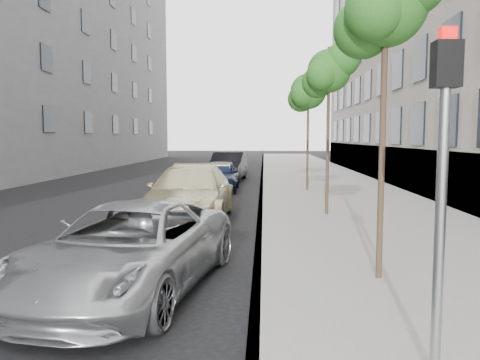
# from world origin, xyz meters

# --- Properties ---
(ground) EXTENTS (160.00, 160.00, 0.00)m
(ground) POSITION_xyz_m (0.00, 0.00, 0.00)
(ground) COLOR black
(ground) RESTS_ON ground
(sidewalk) EXTENTS (6.40, 72.00, 0.14)m
(sidewalk) POSITION_xyz_m (4.30, 24.00, 0.07)
(sidewalk) COLOR gray
(sidewalk) RESTS_ON ground
(curb) EXTENTS (0.15, 72.00, 0.14)m
(curb) POSITION_xyz_m (1.18, 24.00, 0.07)
(curb) COLOR #9E9B93
(curb) RESTS_ON ground
(tree_near) EXTENTS (1.65, 1.45, 5.20)m
(tree_near) POSITION_xyz_m (3.23, 1.50, 4.52)
(tree_near) COLOR #38281C
(tree_near) RESTS_ON sidewalk
(tree_mid) EXTENTS (1.65, 1.45, 5.09)m
(tree_mid) POSITION_xyz_m (3.23, 8.00, 4.41)
(tree_mid) COLOR #38281C
(tree_mid) RESTS_ON sidewalk
(tree_far) EXTENTS (1.86, 1.66, 5.23)m
(tree_far) POSITION_xyz_m (3.23, 14.50, 4.45)
(tree_far) COLOR #38281C
(tree_far) RESTS_ON sidewalk
(signal_pole) EXTENTS (0.25, 0.19, 3.31)m
(signal_pole) POSITION_xyz_m (2.94, -1.78, 2.20)
(signal_pole) COLOR #939699
(signal_pole) RESTS_ON sidewalk
(minivan) EXTENTS (3.08, 5.33, 1.40)m
(minivan) POSITION_xyz_m (-0.84, 1.00, 0.70)
(minivan) COLOR #A5A6A9
(minivan) RESTS_ON ground
(suv) EXTENTS (2.30, 5.62, 1.63)m
(suv) POSITION_xyz_m (-0.86, 7.23, 0.81)
(suv) COLOR #C6BA8D
(suv) RESTS_ON ground
(sedan_blue) EXTENTS (1.73, 4.19, 1.42)m
(sedan_blue) POSITION_xyz_m (-0.75, 15.17, 0.71)
(sedan_blue) COLOR #0F1833
(sedan_blue) RESTS_ON ground
(sedan_black) EXTENTS (2.03, 5.01, 1.62)m
(sedan_black) POSITION_xyz_m (-0.75, 20.31, 0.81)
(sedan_black) COLOR black
(sedan_black) RESTS_ON ground
(sedan_rear) EXTENTS (2.50, 5.12, 1.43)m
(sedan_rear) POSITION_xyz_m (-1.28, 25.84, 0.72)
(sedan_rear) COLOR gray
(sedan_rear) RESTS_ON ground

